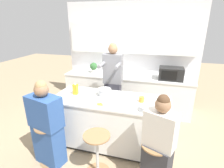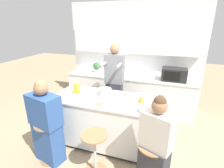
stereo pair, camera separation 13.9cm
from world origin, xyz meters
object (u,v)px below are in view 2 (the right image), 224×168
at_px(microwave, 174,74).
at_px(potted_plant, 97,67).
at_px(bar_stool_rightmost, 151,164).
at_px(person_wrapped_blanket, 46,125).
at_px(cooking_pot, 105,92).
at_px(coffee_cup_near, 141,100).
at_px(person_seated_near, 155,150).
at_px(person_cooking, 114,85).
at_px(juice_carton, 76,89).
at_px(kitchen_island, 111,122).
at_px(fruit_bowl, 145,109).
at_px(bar_stool_leftmost, 49,139).
at_px(bar_stool_center, 95,151).
at_px(banana_bunch, 99,104).

relative_size(microwave, potted_plant, 2.01).
relative_size(bar_stool_rightmost, person_wrapped_blanket, 0.48).
distance_m(cooking_pot, coffee_cup_near, 0.70).
relative_size(person_seated_near, microwave, 2.58).
bearing_deg(person_cooking, juice_carton, -127.85).
bearing_deg(juice_carton, potted_plant, 98.41).
relative_size(kitchen_island, bar_stool_rightmost, 3.00).
bearing_deg(person_wrapped_blanket, fruit_bowl, 32.00).
distance_m(bar_stool_leftmost, person_wrapped_blanket, 0.28).
relative_size(bar_stool_center, potted_plant, 2.53).
relative_size(cooking_pot, fruit_bowl, 1.54).
relative_size(person_wrapped_blanket, coffee_cup_near, 11.90).
bearing_deg(person_seated_near, coffee_cup_near, 135.69).
xyz_separation_m(cooking_pot, juice_carton, (-0.53, -0.10, 0.03)).
height_order(kitchen_island, microwave, microwave).
xyz_separation_m(bar_stool_rightmost, person_cooking, (-1.00, 1.45, 0.51)).
xyz_separation_m(bar_stool_rightmost, juice_carton, (-1.52, 0.73, 0.64)).
relative_size(bar_stool_rightmost, fruit_bowl, 3.17).
distance_m(juice_carton, microwave, 2.25).
xyz_separation_m(bar_stool_rightmost, cooking_pot, (-0.99, 0.83, 0.61)).
distance_m(bar_stool_center, fruit_bowl, 0.98).
relative_size(bar_stool_leftmost, potted_plant, 2.53).
bearing_deg(person_seated_near, person_cooking, 147.14).
distance_m(bar_stool_rightmost, banana_bunch, 1.17).
bearing_deg(juice_carton, coffee_cup_near, -0.13).
relative_size(person_seated_near, coffee_cup_near, 11.74).
distance_m(bar_stool_center, person_wrapped_blanket, 0.88).
bearing_deg(person_cooking, potted_plant, 132.45).
height_order(bar_stool_leftmost, bar_stool_rightmost, same).
bearing_deg(person_cooking, bar_stool_rightmost, -57.27).
distance_m(kitchen_island, bar_stool_center, 0.73).
bearing_deg(juice_carton, microwave, 39.47).
relative_size(coffee_cup_near, banana_bunch, 0.93).
bearing_deg(bar_stool_center, juice_carton, 132.37).
relative_size(person_cooking, cooking_pot, 5.40).
bearing_deg(bar_stool_center, microwave, 64.42).
height_order(banana_bunch, potted_plant, potted_plant).
distance_m(fruit_bowl, juice_carton, 1.36).
bearing_deg(bar_stool_rightmost, microwave, 84.30).
distance_m(person_cooking, banana_bunch, 1.03).
bearing_deg(kitchen_island, juice_carton, 177.63).
xyz_separation_m(kitchen_island, microwave, (1.05, 1.46, 0.60)).
xyz_separation_m(bar_stool_leftmost, fruit_bowl, (1.47, 0.45, 0.58)).
xyz_separation_m(person_seated_near, cooking_pot, (-1.02, 0.85, 0.35)).
distance_m(bar_stool_center, person_seated_near, 0.90).
height_order(bar_stool_center, juice_carton, juice_carton).
height_order(kitchen_island, fruit_bowl, fruit_bowl).
height_order(person_seated_near, banana_bunch, person_seated_near).
bearing_deg(juice_carton, person_cooking, 54.01).
bearing_deg(person_cooking, bar_stool_center, -85.35).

